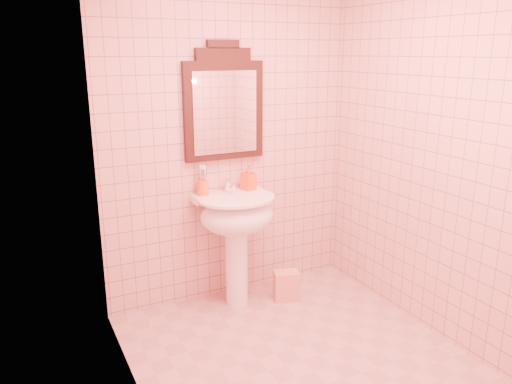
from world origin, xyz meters
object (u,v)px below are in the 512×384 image
mirror (224,106)px  toothbrush_cup (203,188)px  soap_dispenser (249,177)px  towel (286,286)px  pedestal_sink (237,223)px

mirror → toothbrush_cup: size_ratio=4.29×
mirror → soap_dispenser: bearing=-22.1°
toothbrush_cup → soap_dispenser: toothbrush_cup is taller
toothbrush_cup → towel: size_ratio=0.86×
toothbrush_cup → soap_dispenser: 0.37m
pedestal_sink → mirror: mirror is taller
towel → soap_dispenser: bearing=129.0°
toothbrush_cup → pedestal_sink: bearing=-38.2°
soap_dispenser → towel: soap_dispenser is taller
pedestal_sink → soap_dispenser: 0.37m
mirror → toothbrush_cup: bearing=-167.7°
toothbrush_cup → soap_dispenser: (0.37, -0.02, 0.04)m
mirror → soap_dispenser: 0.58m
soap_dispenser → toothbrush_cup: bearing=158.3°
soap_dispenser → pedestal_sink: bearing=-159.1°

